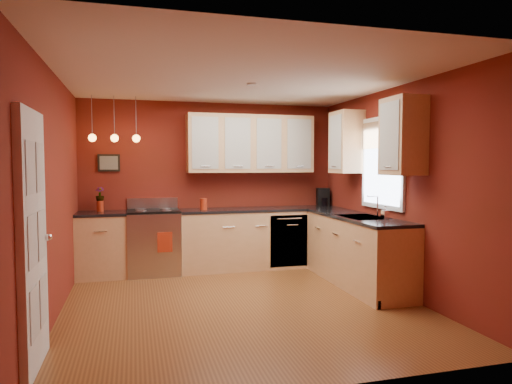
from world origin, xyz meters
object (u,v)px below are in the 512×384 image
object	(u,v)px
gas_range	(154,242)
soap_pump	(385,212)
sink	(363,219)
red_canister	(204,204)
coffee_maker	(323,198)

from	to	relation	value
gas_range	soap_pump	bearing A→B (deg)	-33.66
sink	red_canister	bearing A→B (deg)	142.12
sink	red_canister	xyz separation A→B (m)	(-1.88, 1.46, 0.11)
red_canister	coffee_maker	distance (m)	2.04
gas_range	soap_pump	distance (m)	3.35
gas_range	sink	world-z (taller)	sink
coffee_maker	sink	bearing A→B (deg)	-82.00
red_canister	soap_pump	xyz separation A→B (m)	(2.01, -1.79, -0.00)
gas_range	sink	xyz separation A→B (m)	(2.62, -1.50, 0.43)
red_canister	soap_pump	bearing A→B (deg)	-41.76
sink	soap_pump	world-z (taller)	sink
gas_range	soap_pump	world-z (taller)	soap_pump
sink	red_canister	size ratio (longest dim) A/B	4.08
gas_range	soap_pump	xyz separation A→B (m)	(2.75, -1.83, 0.55)
gas_range	red_canister	world-z (taller)	red_canister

